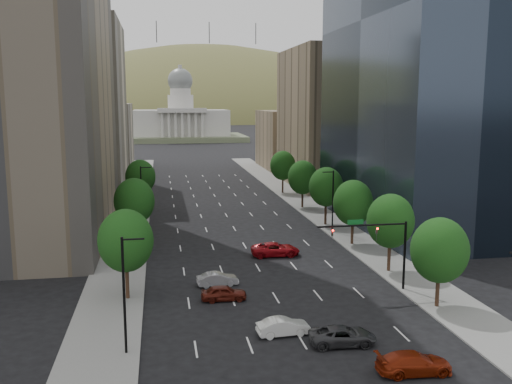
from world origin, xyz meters
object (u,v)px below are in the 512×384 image
capitol (181,122)px  car_silver (218,279)px  traffic_signal (381,241)px  car_white (283,327)px  car_dkgrey (343,336)px  car_red_far (275,249)px  car_red_near (414,363)px  car_maroon (224,293)px

capitol → car_silver: 215.38m
traffic_signal → car_white: (-11.71, -8.60, -4.46)m
car_dkgrey → car_red_far: bearing=3.5°
car_dkgrey → car_white: bearing=62.0°
capitol → car_red_near: capitol is taller
car_red_near → car_silver: bearing=30.7°
car_red_far → car_dkgrey: bearing=-178.4°
car_white → car_maroon: car_maroon is taller
car_silver → car_red_near: bearing=-156.6°
traffic_signal → car_red_far: bearing=117.5°
car_dkgrey → car_red_near: (3.37, -5.31, 0.04)m
car_white → capitol: bearing=-4.7°
car_silver → car_red_far: car_red_far is taller
capitol → car_red_near: size_ratio=11.36×
car_red_far → car_silver: bearing=142.5°
car_white → car_silver: size_ratio=1.02×
traffic_signal → capitol: 219.99m
car_dkgrey → car_silver: size_ratio=1.24×
car_red_near → car_silver: size_ratio=1.25×
car_red_near → capitol: bearing=3.6°
car_silver → car_red_far: (8.11, 9.96, 0.13)m
traffic_signal → car_maroon: size_ratio=2.12×
traffic_signal → car_silver: 16.92m
capitol → car_red_far: bearing=-89.2°
car_red_near → car_maroon: car_red_near is taller
car_white → car_dkgrey: size_ratio=0.83×
car_dkgrey → car_silver: 17.63m
capitol → car_red_near: (6.32, -236.15, -7.81)m
capitol → traffic_signal: bearing=-87.3°
capitol → car_dkgrey: capitol is taller
car_maroon → car_silver: 4.38m
traffic_signal → car_maroon: 16.15m
car_white → car_silver: bearing=12.4°
capitol → car_red_far: capitol is taller
capitol → car_silver: bearing=-91.4°
car_dkgrey → car_red_near: size_ratio=0.99×
car_white → car_dkgrey: bearing=-125.9°
car_dkgrey → car_maroon: car_maroon is taller
capitol → car_red_far: 205.38m
car_maroon → car_dkgrey: bearing=-143.1°
car_white → car_maroon: bearing=19.2°
traffic_signal → car_maroon: traffic_signal is taller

